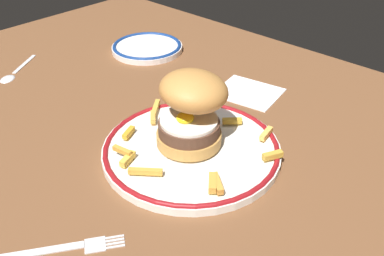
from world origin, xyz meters
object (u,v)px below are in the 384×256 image
(fork, at_px, (65,249))
(napkin, at_px, (248,92))
(burger, at_px, (192,108))
(spoon, at_px, (11,74))
(dinner_plate, at_px, (192,149))
(side_plate, at_px, (147,47))

(fork, distance_m, napkin, 0.45)
(burger, relative_size, spoon, 1.18)
(dinner_plate, xyz_separation_m, burger, (-0.01, 0.01, 0.06))
(dinner_plate, bearing_deg, fork, -85.47)
(fork, xyz_separation_m, spoon, (-0.46, 0.18, 0.00))
(fork, bearing_deg, side_plate, 128.26)
(side_plate, bearing_deg, napkin, -0.67)
(side_plate, distance_m, spoon, 0.29)
(side_plate, bearing_deg, burger, -32.18)
(side_plate, xyz_separation_m, fork, (0.35, -0.45, -0.01))
(burger, bearing_deg, fork, -83.79)
(fork, distance_m, spoon, 0.49)
(dinner_plate, bearing_deg, burger, 134.94)
(burger, xyz_separation_m, spoon, (-0.43, -0.06, -0.07))
(side_plate, distance_m, fork, 0.57)
(side_plate, distance_m, napkin, 0.28)
(napkin, bearing_deg, burger, -78.16)
(burger, bearing_deg, napkin, 101.84)
(dinner_plate, xyz_separation_m, fork, (0.02, -0.23, -0.01))
(dinner_plate, height_order, fork, dinner_plate)
(burger, bearing_deg, side_plate, 147.82)
(burger, relative_size, fork, 1.13)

